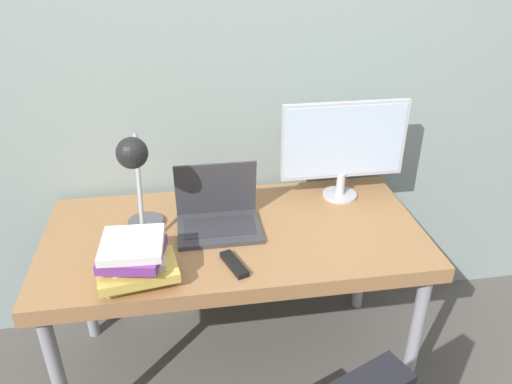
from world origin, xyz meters
The scene contains 7 objects.
wall_back centered at (0.00, 0.76, 1.30)m, with size 8.00×0.05×2.60m.
desk centered at (0.00, 0.35, 0.64)m, with size 1.43×0.70×0.71m.
laptop centered at (-0.06, 0.39, 0.76)m, with size 0.31×0.23×0.24m.
monitor centered at (0.48, 0.55, 0.95)m, with size 0.52×0.14×0.42m.
desk_lamp centered at (-0.33, 0.32, 1.00)m, with size 0.14×0.29×0.43m.
book_stack centered at (-0.35, 0.11, 0.79)m, with size 0.27×0.22×0.15m.
tv_remote centered at (-0.03, 0.13, 0.72)m, with size 0.09×0.15×0.02m.
Camera 1 is at (-0.16, -1.23, 1.75)m, focal length 35.00 mm.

